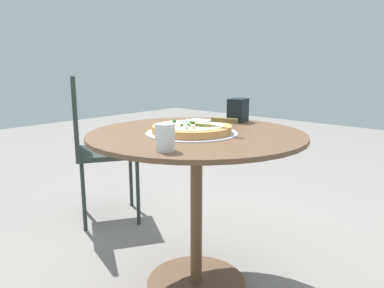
# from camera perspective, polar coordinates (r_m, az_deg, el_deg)

# --- Properties ---
(ground_plane) EXTENTS (10.00, 10.00, 0.00)m
(ground_plane) POSITION_cam_1_polar(r_m,az_deg,el_deg) (1.84, 0.63, -20.73)
(ground_plane) COLOR gray
(patio_table) EXTENTS (0.92, 0.92, 0.72)m
(patio_table) POSITION_cam_1_polar(r_m,az_deg,el_deg) (1.61, 0.68, -3.99)
(patio_table) COLOR brown
(patio_table) RESTS_ON ground
(pizza_on_tray) EXTENTS (0.39, 0.39, 0.05)m
(pizza_on_tray) POSITION_cam_1_polar(r_m,az_deg,el_deg) (1.55, -0.01, 2.27)
(pizza_on_tray) COLOR silver
(pizza_on_tray) RESTS_ON patio_table
(pizza_server) EXTENTS (0.10, 0.22, 0.02)m
(pizza_server) POSITION_cam_1_polar(r_m,az_deg,el_deg) (1.51, 3.24, 3.64)
(pizza_server) COLOR silver
(pizza_server) RESTS_ON pizza_on_tray
(drinking_cup) EXTENTS (0.07, 0.07, 0.09)m
(drinking_cup) POSITION_cam_1_polar(r_m,az_deg,el_deg) (1.23, -4.16, 1.03)
(drinking_cup) COLOR silver
(drinking_cup) RESTS_ON patio_table
(napkin_dispenser) EXTENTS (0.11, 0.10, 0.12)m
(napkin_dispenser) POSITION_cam_1_polar(r_m,az_deg,el_deg) (1.88, 7.07, 5.18)
(napkin_dispenser) COLOR black
(napkin_dispenser) RESTS_ON patio_table
(patio_chair_near) EXTENTS (0.53, 0.53, 0.93)m
(patio_chair_near) POSITION_cam_1_polar(r_m,az_deg,el_deg) (2.42, -14.85, 0.71)
(patio_chair_near) COLOR #28312C
(patio_chair_near) RESTS_ON ground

